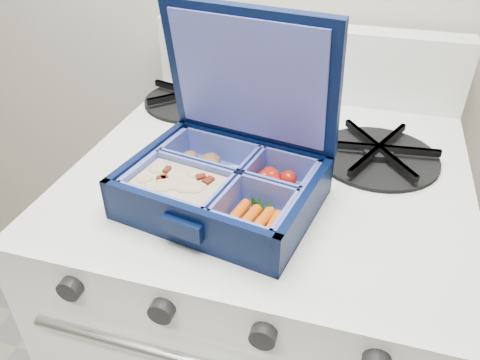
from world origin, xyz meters
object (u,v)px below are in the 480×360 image
(fork, at_px, (311,168))
(stove, at_px, (265,339))
(burner_grate, at_px, (378,151))
(bento_box, at_px, (222,187))

(fork, bearing_deg, stove, -153.53)
(stove, height_order, burner_grate, burner_grate)
(stove, bearing_deg, fork, -9.19)
(stove, bearing_deg, bento_box, -107.98)
(burner_grate, height_order, fork, burner_grate)
(stove, distance_m, burner_grate, 0.44)
(bento_box, bearing_deg, fork, 59.66)
(stove, distance_m, fork, 0.41)
(burner_grate, bearing_deg, bento_box, -137.21)
(stove, bearing_deg, burner_grate, 18.71)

